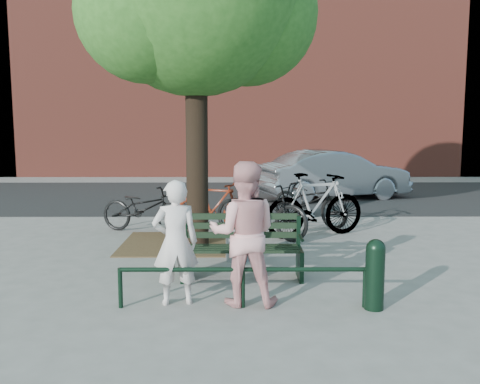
{
  "coord_description": "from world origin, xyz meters",
  "views": [
    {
      "loc": [
        -0.07,
        -7.53,
        2.29
      ],
      "look_at": [
        -0.02,
        1.0,
        1.14
      ],
      "focal_mm": 40.0,
      "sensor_mm": 36.0,
      "label": 1
    }
  ],
  "objects_px": {
    "person_right": "(244,233)",
    "bicycle_c": "(261,210)",
    "bollard": "(375,272)",
    "parked_car": "(334,175)",
    "park_bench": "(242,245)",
    "litter_bin": "(238,233)",
    "person_left": "(175,243)"
  },
  "relations": [
    {
      "from": "park_bench",
      "to": "parked_car",
      "type": "xyz_separation_m",
      "value": [
        2.76,
        7.81,
        0.24
      ]
    },
    {
      "from": "person_left",
      "to": "parked_car",
      "type": "distance_m",
      "value": 9.64
    },
    {
      "from": "bollard",
      "to": "bicycle_c",
      "type": "distance_m",
      "value": 4.23
    },
    {
      "from": "park_bench",
      "to": "litter_bin",
      "type": "xyz_separation_m",
      "value": [
        -0.06,
        0.97,
        -0.02
      ]
    },
    {
      "from": "bollard",
      "to": "litter_bin",
      "type": "distance_m",
      "value": 2.84
    },
    {
      "from": "park_bench",
      "to": "bollard",
      "type": "xyz_separation_m",
      "value": [
        1.6,
        -1.34,
        -0.01
      ]
    },
    {
      "from": "person_left",
      "to": "bicycle_c",
      "type": "distance_m",
      "value": 4.04
    },
    {
      "from": "bollard",
      "to": "parked_car",
      "type": "bearing_deg",
      "value": 82.81
    },
    {
      "from": "parked_car",
      "to": "bollard",
      "type": "bearing_deg",
      "value": 154.69
    },
    {
      "from": "park_bench",
      "to": "person_left",
      "type": "relative_size",
      "value": 1.11
    },
    {
      "from": "park_bench",
      "to": "bollard",
      "type": "distance_m",
      "value": 2.09
    },
    {
      "from": "person_left",
      "to": "bicycle_c",
      "type": "bearing_deg",
      "value": -119.22
    },
    {
      "from": "litter_bin",
      "to": "parked_car",
      "type": "xyz_separation_m",
      "value": [
        2.81,
        6.85,
        0.26
      ]
    },
    {
      "from": "person_right",
      "to": "bicycle_c",
      "type": "bearing_deg",
      "value": -92.13
    },
    {
      "from": "person_left",
      "to": "parked_car",
      "type": "bearing_deg",
      "value": -123.33
    },
    {
      "from": "person_left",
      "to": "person_right",
      "type": "distance_m",
      "value": 0.85
    },
    {
      "from": "park_bench",
      "to": "person_right",
      "type": "distance_m",
      "value": 1.2
    },
    {
      "from": "person_left",
      "to": "litter_bin",
      "type": "bearing_deg",
      "value": -121.8
    },
    {
      "from": "person_left",
      "to": "bollard",
      "type": "height_order",
      "value": "person_left"
    },
    {
      "from": "litter_bin",
      "to": "bicycle_c",
      "type": "distance_m",
      "value": 1.8
    },
    {
      "from": "bollard",
      "to": "litter_bin",
      "type": "relative_size",
      "value": 0.97
    },
    {
      "from": "bollard",
      "to": "bicycle_c",
      "type": "bearing_deg",
      "value": 106.55
    },
    {
      "from": "person_right",
      "to": "bollard",
      "type": "bearing_deg",
      "value": 175.89
    },
    {
      "from": "bollard",
      "to": "litter_bin",
      "type": "xyz_separation_m",
      "value": [
        -1.66,
        2.31,
        -0.01
      ]
    },
    {
      "from": "bollard",
      "to": "parked_car",
      "type": "height_order",
      "value": "parked_car"
    },
    {
      "from": "person_right",
      "to": "litter_bin",
      "type": "distance_m",
      "value": 2.15
    },
    {
      "from": "person_right",
      "to": "bicycle_c",
      "type": "relative_size",
      "value": 0.86
    },
    {
      "from": "person_right",
      "to": "parked_car",
      "type": "bearing_deg",
      "value": -103.48
    },
    {
      "from": "bollard",
      "to": "litter_bin",
      "type": "height_order",
      "value": "litter_bin"
    },
    {
      "from": "bollard",
      "to": "bicycle_c",
      "type": "height_order",
      "value": "bicycle_c"
    },
    {
      "from": "litter_bin",
      "to": "bollard",
      "type": "bearing_deg",
      "value": -54.39
    },
    {
      "from": "person_left",
      "to": "bollard",
      "type": "xyz_separation_m",
      "value": [
        2.43,
        -0.21,
        -0.32
      ]
    }
  ]
}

